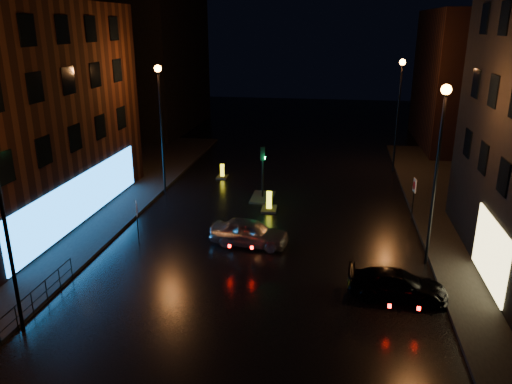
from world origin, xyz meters
TOP-DOWN VIEW (x-y plane):
  - ground at (0.00, 0.00)m, footprint 120.00×120.00m
  - pavement_left at (-14.00, 8.00)m, footprint 12.00×44.00m
  - building_far_left at (-16.00, 35.00)m, footprint 8.00×16.00m
  - building_far_right at (15.00, 32.00)m, footprint 8.00×14.00m
  - street_lamp_lfar at (-7.80, 14.00)m, footprint 0.44×0.44m
  - street_lamp_rnear at (7.80, 6.00)m, footprint 0.44×0.44m
  - street_lamp_rfar at (7.80, 22.00)m, footprint 0.44×0.44m
  - traffic_signal at (-1.20, 14.00)m, footprint 1.40×2.40m
  - guard_railing at (-8.00, -1.00)m, footprint 0.05×6.04m
  - silver_hatchback at (-0.80, 6.78)m, footprint 4.17×2.09m
  - dark_sedan at (6.12, 2.62)m, footprint 4.12×1.84m
  - bollard_near at (-0.49, 11.94)m, footprint 0.97×1.40m
  - bollard_far at (-4.82, 18.13)m, footprint 0.79×1.17m
  - road_sign_left at (-6.56, 6.23)m, footprint 0.26×0.51m
  - road_sign_right at (7.90, 11.87)m, footprint 0.11×0.59m

SIDE VIEW (x-z plane):
  - ground at x=0.00m, z-range 0.00..0.00m
  - pavement_left at x=-14.00m, z-range 0.00..0.15m
  - bollard_far at x=-4.82m, z-range -0.28..0.72m
  - bollard_near at x=-0.49m, z-range -0.33..0.85m
  - traffic_signal at x=-1.20m, z-range -1.22..2.23m
  - dark_sedan at x=6.12m, z-range 0.00..1.17m
  - silver_hatchback at x=-0.80m, z-range 0.00..1.37m
  - guard_railing at x=-8.00m, z-range 0.24..1.24m
  - road_sign_left at x=-6.56m, z-range 0.55..2.76m
  - road_sign_right at x=7.90m, z-range 0.60..3.03m
  - street_lamp_lfar at x=-7.80m, z-range 1.38..9.75m
  - street_lamp_rnear at x=7.80m, z-range 1.38..9.75m
  - street_lamp_rfar at x=7.80m, z-range 1.38..9.75m
  - building_far_right at x=15.00m, z-range 0.00..12.00m
  - building_far_left at x=-16.00m, z-range 0.00..14.00m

